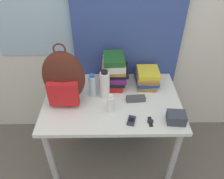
# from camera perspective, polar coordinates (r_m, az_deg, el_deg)

# --- Properties ---
(wall_back) EXTENTS (6.00, 0.06, 2.50)m
(wall_back) POSITION_cam_1_polar(r_m,az_deg,el_deg) (1.88, -0.31, 18.92)
(wall_back) COLOR silver
(wall_back) RESTS_ON ground_plane
(curtain_blue) EXTENTS (0.92, 0.04, 2.50)m
(curtain_blue) POSITION_cam_1_polar(r_m,az_deg,el_deg) (1.83, 4.28, 18.32)
(curtain_blue) COLOR #384C93
(curtain_blue) RESTS_ON ground_plane
(desk) EXTENTS (1.08, 0.73, 0.73)m
(desk) POSITION_cam_1_polar(r_m,az_deg,el_deg) (1.81, 0.00, -4.94)
(desk) COLOR silver
(desk) RESTS_ON ground_plane
(backpack) EXTENTS (0.32, 0.20, 0.49)m
(backpack) POSITION_cam_1_polar(r_m,az_deg,el_deg) (1.65, -12.48, 2.78)
(backpack) COLOR #512319
(backpack) RESTS_ON desk
(book_stack_left) EXTENTS (0.24, 0.28, 0.28)m
(book_stack_left) POSITION_cam_1_polar(r_m,az_deg,el_deg) (1.84, 0.51, 4.94)
(book_stack_left) COLOR red
(book_stack_left) RESTS_ON desk
(book_stack_center) EXTENTS (0.20, 0.27, 0.13)m
(book_stack_center) POSITION_cam_1_polar(r_m,az_deg,el_deg) (1.91, 9.03, 3.25)
(book_stack_center) COLOR olive
(book_stack_center) RESTS_ON desk
(water_bottle) EXTENTS (0.06, 0.06, 0.20)m
(water_bottle) POSITION_cam_1_polar(r_m,az_deg,el_deg) (1.74, -5.11, 1.06)
(water_bottle) COLOR silver
(water_bottle) RESTS_ON desk
(sports_bottle) EXTENTS (0.08, 0.08, 0.24)m
(sports_bottle) POSITION_cam_1_polar(r_m,az_deg,el_deg) (1.71, -1.90, 1.33)
(sports_bottle) COLOR white
(sports_bottle) RESTS_ON desk
(sunscreen_bottle) EXTENTS (0.05, 0.05, 0.15)m
(sunscreen_bottle) POSITION_cam_1_polar(r_m,az_deg,el_deg) (1.60, -0.32, -3.73)
(sunscreen_bottle) COLOR white
(sunscreen_bottle) RESTS_ON desk
(cell_phone) EXTENTS (0.07, 0.10, 0.02)m
(cell_phone) POSITION_cam_1_polar(r_m,az_deg,el_deg) (1.57, 5.09, -8.10)
(cell_phone) COLOR #2D2D33
(cell_phone) RESTS_ON desk
(sunglasses_case) EXTENTS (0.15, 0.07, 0.04)m
(sunglasses_case) POSITION_cam_1_polar(r_m,az_deg,el_deg) (1.74, 6.21, -2.38)
(sunglasses_case) COLOR #47474C
(sunglasses_case) RESTS_ON desk
(camera_pouch) EXTENTS (0.14, 0.11, 0.08)m
(camera_pouch) POSITION_cam_1_polar(r_m,az_deg,el_deg) (1.61, 16.43, -7.08)
(camera_pouch) COLOR #383D47
(camera_pouch) RESTS_ON desk
(wristwatch) EXTENTS (0.04, 0.10, 0.01)m
(wristwatch) POSITION_cam_1_polar(r_m,az_deg,el_deg) (1.59, 9.97, -8.22)
(wristwatch) COLOR black
(wristwatch) RESTS_ON desk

